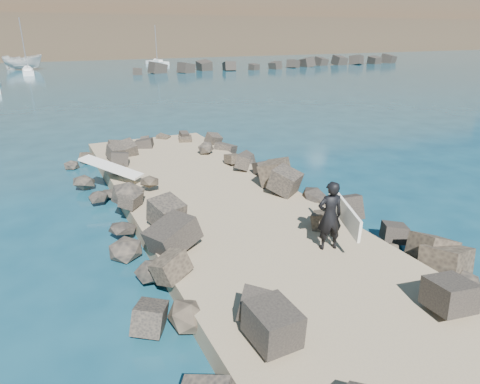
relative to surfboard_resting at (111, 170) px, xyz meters
The scene contains 11 objects.
ground 5.47m from the surfboard_resting, 56.68° to the right, with size 800.00×800.00×0.00m, color #0F384C.
jetty 7.17m from the surfboard_resting, 65.55° to the right, with size 6.00×26.00×0.60m, color #8C7759.
riprap_left 6.01m from the surfboard_resting, 89.52° to the right, with size 2.60×22.00×1.00m, color black.
riprap_right 8.39m from the surfboard_resting, 45.67° to the right, with size 2.60×22.00×1.00m, color black.
breakwater_secondary 63.18m from the surfboard_resting, 53.08° to the left, with size 52.00×4.00×1.20m, color black.
headland 156.77m from the surfboard_resting, 85.24° to the left, with size 360.00×140.00×32.00m, color #2D4919.
surfboard_resting is the anchor object (origin of this frame).
boat_imported 65.79m from the surfboard_resting, 92.27° to the left, with size 2.41×6.42×2.48m, color silver.
surfer_with_board 9.35m from the surfboard_resting, 62.48° to the right, with size 1.26×2.28×1.92m.
sailboat_b 56.96m from the surfboard_resting, 92.12° to the left, with size 1.49×6.67×8.08m.
sailboat_d 70.49m from the surfboard_resting, 72.97° to the left, with size 3.22×6.03×7.27m.
Camera 1 is at (-5.38, -12.08, 6.16)m, focal length 32.00 mm.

